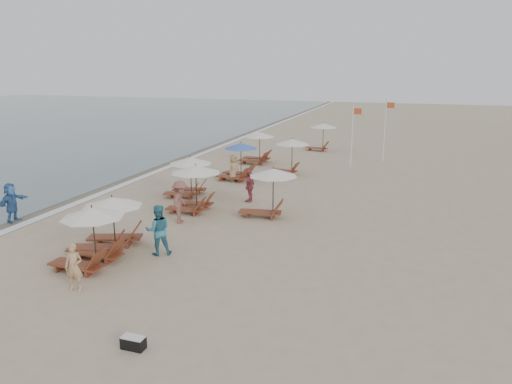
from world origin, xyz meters
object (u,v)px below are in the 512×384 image
(beachgoer_near, at_px, (74,267))
(waterline_walker, at_px, (12,202))
(beachgoer_mid_a, at_px, (158,230))
(duffel_bag, at_px, (133,342))
(beachgoer_far_a, at_px, (250,186))
(lounger_station_1, at_px, (108,224))
(beachgoer_far_b, at_px, (233,168))
(lounger_station_4, at_px, (237,162))
(flag_pole_near, at_px, (353,133))
(inland_station_1, at_px, (289,151))
(lounger_station_2, at_px, (193,186))
(lounger_station_0, at_px, (89,238))
(beachgoer_mid_b, at_px, (180,202))
(inland_station_2, at_px, (321,133))
(lounger_station_3, at_px, (188,175))
(inland_station_0, at_px, (268,187))
(lounger_station_5, at_px, (256,148))

(beachgoer_near, relative_size, waterline_walker, 0.87)
(beachgoer_mid_a, bearing_deg, duffel_bag, 81.42)
(beachgoer_far_a, bearing_deg, lounger_station_1, -15.94)
(beachgoer_far_b, height_order, duffel_bag, beachgoer_far_b)
(lounger_station_4, xyz_separation_m, flag_pole_near, (6.06, 5.89, 1.28))
(lounger_station_1, xyz_separation_m, lounger_station_4, (0.46, 12.33, 0.06))
(inland_station_1, bearing_deg, duffel_bag, -85.91)
(lounger_station_1, xyz_separation_m, lounger_station_2, (0.82, 5.49, 0.23))
(beachgoer_mid_a, relative_size, beachgoer_far_a, 1.15)
(lounger_station_0, xyz_separation_m, beachgoer_mid_b, (0.72, 5.29, -0.09))
(beachgoer_mid_a, relative_size, beachgoer_mid_b, 0.99)
(inland_station_2, bearing_deg, lounger_station_0, -96.42)
(lounger_station_3, xyz_separation_m, waterline_walker, (-5.38, -6.41, -0.27))
(inland_station_0, distance_m, beachgoer_mid_b, 3.96)
(inland_station_0, height_order, beachgoer_near, inland_station_0)
(waterline_walker, distance_m, duffel_bag, 12.61)
(lounger_station_4, height_order, lounger_station_5, lounger_station_4)
(lounger_station_2, distance_m, lounger_station_3, 2.85)
(inland_station_1, distance_m, waterline_walker, 16.21)
(lounger_station_4, relative_size, inland_station_0, 0.93)
(inland_station_0, bearing_deg, lounger_station_4, 121.20)
(beachgoer_mid_a, bearing_deg, beachgoer_near, 42.00)
(lounger_station_4, bearing_deg, inland_station_0, -58.80)
(beachgoer_mid_b, height_order, duffel_bag, beachgoer_mid_b)
(lounger_station_1, distance_m, flag_pole_near, 19.39)
(lounger_station_0, distance_m, lounger_station_1, 1.59)
(waterline_walker, bearing_deg, inland_station_0, -72.01)
(inland_station_2, bearing_deg, inland_station_0, -86.33)
(lounger_station_3, relative_size, beachgoer_near, 1.64)
(waterline_walker, bearing_deg, duffel_bag, -127.68)
(beachgoer_far_b, bearing_deg, inland_station_0, -124.91)
(lounger_station_2, bearing_deg, lounger_station_3, 121.25)
(beachgoer_far_b, distance_m, waterline_walker, 12.21)
(lounger_station_3, xyz_separation_m, beachgoer_far_b, (1.04, 3.98, -0.36))
(lounger_station_0, xyz_separation_m, waterline_walker, (-6.37, 3.07, -0.16))
(lounger_station_4, height_order, beachgoer_near, lounger_station_4)
(beachgoer_near, xyz_separation_m, beachgoer_mid_a, (0.96, 3.41, 0.17))
(inland_station_2, xyz_separation_m, waterline_walker, (-9.27, -22.69, -0.60))
(inland_station_0, xyz_separation_m, flag_pole_near, (2.10, 12.42, 0.95))
(beachgoer_near, bearing_deg, beachgoer_mid_a, 62.08)
(beachgoer_mid_a, height_order, flag_pole_near, flag_pole_near)
(duffel_bag, bearing_deg, lounger_station_3, 111.02)
(lounger_station_4, xyz_separation_m, inland_station_2, (2.78, 11.87, 0.42))
(lounger_station_0, xyz_separation_m, beachgoer_far_b, (0.04, 13.46, -0.25))
(inland_station_1, relative_size, beachgoer_near, 1.65)
(lounger_station_2, bearing_deg, lounger_station_4, 93.02)
(beachgoer_near, height_order, flag_pole_near, flag_pole_near)
(lounger_station_2, distance_m, lounger_station_4, 6.85)
(lounger_station_2, bearing_deg, lounger_station_1, -98.47)
(inland_station_2, xyz_separation_m, beachgoer_mid_a, (-1.23, -24.02, -0.54))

